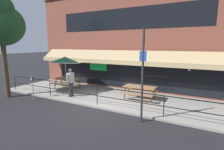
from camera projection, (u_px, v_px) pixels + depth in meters
ground_plane at (94, 108)px, 9.03m from camera, size 120.00×120.00×0.00m
patio_deck at (112, 97)px, 10.76m from camera, size 15.00×4.00×0.10m
restaurant_building at (127, 41)px, 12.10m from camera, size 15.00×1.60×7.06m
patio_railing at (97, 92)px, 9.15m from camera, size 13.84×0.04×0.97m
picnic_table_left at (67, 81)px, 12.42m from camera, size 1.80×1.42×0.76m
picnic_table_centre at (140, 89)px, 10.04m from camera, size 1.80×1.42×0.76m
patio_umbrella_left at (65, 60)px, 12.09m from camera, size 2.14×2.14×2.38m
pedestrian_walking at (71, 81)px, 10.57m from camera, size 0.26×0.62×1.71m
parking_meter_near at (32, 81)px, 10.24m from camera, size 0.15×0.16×1.42m
street_sign_pole at (143, 76)px, 7.05m from camera, size 0.28×0.09×3.86m
street_tree_curbside at (1, 23)px, 10.08m from camera, size 2.81×2.53×5.96m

